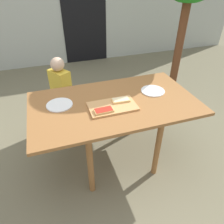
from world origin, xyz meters
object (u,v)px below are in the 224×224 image
at_px(pizza_slice_far_right, 121,100).
at_px(child_left, 62,92).
at_px(cutting_board, 113,106).
at_px(plate_white_left, 60,105).
at_px(pizza_slice_near_left, 104,110).
at_px(plate_white_right, 153,91).
at_px(dining_table, 114,109).

xyz_separation_m(pizza_slice_far_right, child_left, (-0.47, 0.71, -0.22)).
height_order(cutting_board, plate_white_left, cutting_board).
relative_size(pizza_slice_near_left, plate_white_right, 0.71).
height_order(plate_white_left, child_left, child_left).
bearing_deg(cutting_board, pizza_slice_far_right, 26.69).
relative_size(pizza_slice_near_left, child_left, 0.17).
bearing_deg(cutting_board, plate_white_left, 158.01).
distance_m(cutting_board, pizza_slice_far_right, 0.11).
bearing_deg(cutting_board, dining_table, 61.64).
bearing_deg(pizza_slice_far_right, plate_white_left, 166.31).
bearing_deg(dining_table, plate_white_left, 168.32).
xyz_separation_m(plate_white_right, plate_white_left, (-0.92, 0.03, 0.00)).
height_order(dining_table, pizza_slice_far_right, pizza_slice_far_right).
relative_size(pizza_slice_far_right, pizza_slice_near_left, 1.01).
distance_m(pizza_slice_far_right, pizza_slice_near_left, 0.22).
relative_size(pizza_slice_far_right, plate_white_right, 0.71).
relative_size(dining_table, plate_white_left, 6.52).
bearing_deg(child_left, dining_table, -58.18).
distance_m(pizza_slice_far_right, plate_white_left, 0.56).
xyz_separation_m(dining_table, pizza_slice_near_left, (-0.14, -0.14, 0.11)).
bearing_deg(plate_white_left, cutting_board, -21.99).
xyz_separation_m(plate_white_left, child_left, (0.07, 0.58, -0.20)).
xyz_separation_m(cutting_board, plate_white_left, (-0.44, 0.18, -0.00)).
xyz_separation_m(pizza_slice_near_left, plate_white_right, (0.57, 0.21, -0.02)).
xyz_separation_m(dining_table, pizza_slice_far_right, (0.05, -0.03, 0.11)).
xyz_separation_m(plate_white_right, child_left, (-0.85, 0.61, -0.20)).
xyz_separation_m(cutting_board, plate_white_right, (0.47, 0.15, -0.00)).
xyz_separation_m(pizza_slice_far_right, pizza_slice_near_left, (-0.19, -0.11, 0.00)).
bearing_deg(plate_white_right, cutting_board, -162.88).
height_order(cutting_board, plate_white_right, cutting_board).
xyz_separation_m(dining_table, plate_white_left, (-0.49, 0.10, 0.08)).
xyz_separation_m(dining_table, child_left, (-0.42, 0.68, -0.11)).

